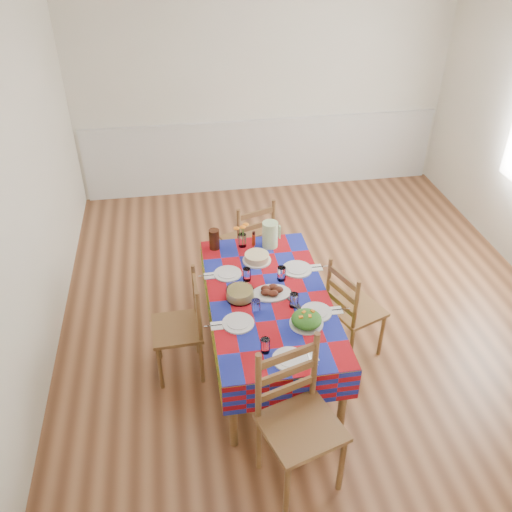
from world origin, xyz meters
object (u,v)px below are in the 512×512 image
at_px(meat_platter, 271,291).
at_px(chair_right, 352,310).
at_px(chair_near, 298,421).
at_px(chair_far, 250,243).
at_px(dining_table, 269,303).
at_px(tea_pitcher, 214,239).
at_px(green_pitcher, 270,234).
at_px(chair_left, 182,328).

distance_m(meat_platter, chair_right, 0.71).
xyz_separation_m(chair_near, chair_far, (0.03, 2.14, -0.05)).
xyz_separation_m(dining_table, tea_pitcher, (-0.34, 0.73, 0.16)).
xyz_separation_m(meat_platter, chair_right, (0.66, -0.04, -0.25)).
height_order(dining_table, chair_far, chair_far).
bearing_deg(chair_far, green_pitcher, 88.16).
bearing_deg(meat_platter, chair_far, 90.46).
distance_m(green_pitcher, chair_left, 1.12).
distance_m(chair_near, chair_far, 2.14).
distance_m(tea_pitcher, chair_right, 1.31).
bearing_deg(chair_near, dining_table, 71.99).
height_order(meat_platter, chair_right, chair_right).
xyz_separation_m(dining_table, chair_near, (-0.01, -1.07, -0.08)).
relative_size(chair_near, chair_left, 1.17).
bearing_deg(tea_pitcher, chair_near, -79.64).
distance_m(tea_pitcher, chair_far, 0.58).
bearing_deg(green_pitcher, dining_table, -101.19).
xyz_separation_m(tea_pitcher, chair_far, (0.36, 0.34, -0.29)).
height_order(meat_platter, tea_pitcher, tea_pitcher).
bearing_deg(chair_far, chair_near, 69.87).
bearing_deg(meat_platter, chair_near, -91.95).
xyz_separation_m(dining_table, chair_left, (-0.68, 0.00, -0.15)).
xyz_separation_m(chair_near, chair_right, (0.70, 1.05, -0.07)).
xyz_separation_m(green_pitcher, chair_far, (-0.12, 0.39, -0.32)).
distance_m(green_pitcher, chair_right, 0.95).
xyz_separation_m(meat_platter, tea_pitcher, (-0.37, 0.71, 0.07)).
distance_m(tea_pitcher, chair_left, 0.86).
xyz_separation_m(chair_far, chair_right, (0.67, -1.09, -0.02)).
bearing_deg(chair_right, chair_far, 10.22).
bearing_deg(tea_pitcher, chair_far, 43.83).
bearing_deg(chair_far, chair_right, 102.13).
bearing_deg(tea_pitcher, dining_table, -64.84).
height_order(chair_far, chair_left, chair_far).
xyz_separation_m(meat_platter, green_pitcher, (0.11, 0.67, 0.09)).
height_order(chair_far, chair_right, chair_far).
distance_m(dining_table, chair_near, 1.07).
relative_size(chair_near, chair_far, 1.11).
bearing_deg(chair_left, chair_far, 145.48).
distance_m(dining_table, chair_left, 0.70).
height_order(tea_pitcher, chair_right, chair_right).
bearing_deg(chair_left, tea_pitcher, 153.66).
relative_size(dining_table, green_pitcher, 7.33).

